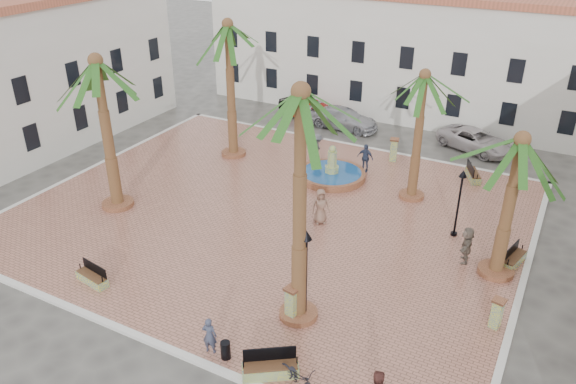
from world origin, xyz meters
name	(u,v)px	position (x,y,z in m)	size (l,w,h in m)	color
ground	(272,214)	(0.00, 0.00, 0.00)	(120.00, 120.00, 0.00)	#56544F
plaza	(272,213)	(0.00, 0.00, 0.07)	(26.00, 22.00, 0.15)	#AD6E5A
kerb_n	(350,145)	(0.00, 11.00, 0.08)	(26.30, 0.30, 0.16)	silver
kerb_s	(133,334)	(0.00, -11.00, 0.08)	(26.30, 0.30, 0.16)	silver
kerb_e	(524,280)	(13.00, 0.00, 0.08)	(0.30, 22.30, 0.16)	silver
kerb_w	(96,166)	(-13.00, 0.00, 0.08)	(0.30, 22.30, 0.16)	silver
building_north	(397,51)	(0.00, 19.99, 4.77)	(30.40, 7.40, 9.50)	silver
building_west	(16,78)	(-19.00, 0.00, 5.02)	(6.40, 24.40, 10.00)	silver
fountain	(332,174)	(1.12, 5.41, 0.44)	(4.12, 4.12, 2.13)	#975839
palm_nw	(228,39)	(-6.12, 5.60, 7.77)	(5.24, 5.24, 8.89)	#975839
palm_sw	(98,79)	(-7.88, -3.43, 7.33)	(5.62, 5.62, 8.49)	#975839
palm_s	(301,118)	(5.25, -7.02, 8.63)	(5.11, 5.11, 9.77)	#975839
palm_e	(519,158)	(11.78, -0.13, 5.84)	(5.20, 5.20, 6.88)	#975839
palm_ne	(423,89)	(6.18, 5.28, 6.48)	(4.63, 4.63, 7.44)	#975839
bench_s	(92,278)	(-3.81, -9.32, 0.41)	(1.77, 0.80, 0.90)	#92A361
bench_se	(270,369)	(5.85, -10.38, 0.45)	(2.00, 1.64, 1.06)	#92A361
bench_e	(514,259)	(12.38, 0.97, 0.41)	(0.93, 1.81, 0.92)	#92A361
bench_ne	(473,175)	(8.76, 9.34, 0.43)	(1.28, 1.92, 0.98)	#92A361
lamppost_s	(306,259)	(5.47, -6.88, 2.90)	(0.44, 0.44, 4.05)	black
lamppost_e	(460,192)	(9.32, 2.26, 2.61)	(0.39, 0.39, 3.63)	black
bollard_se	(292,303)	(5.09, -7.29, 0.94)	(0.64, 0.64, 1.52)	#92A361
bollard_n	(394,149)	(3.59, 9.67, 0.94)	(0.66, 0.66, 1.53)	#92A361
bollard_e	(497,313)	(12.40, -3.95, 0.84)	(0.56, 0.56, 1.33)	#92A361
litter_bin	(226,350)	(3.97, -10.40, 0.51)	(0.37, 0.37, 0.72)	black
cyclist_a	(210,335)	(3.28, -10.40, 0.93)	(0.57, 0.37, 1.55)	#393F55
bicycle_a	(298,377)	(6.98, -10.40, 0.63)	(0.63, 1.81, 0.95)	black
pedestrian_fountain_a	(321,206)	(2.82, 0.20, 1.11)	(0.94, 0.61, 1.93)	#84614F
pedestrian_fountain_b	(365,158)	(2.53, 7.30, 1.05)	(1.06, 0.44, 1.81)	#313C57
pedestrian_north	(318,148)	(-0.68, 7.20, 1.10)	(1.23, 0.71, 1.90)	#55555B
pedestrian_east	(467,245)	(10.31, 0.14, 1.05)	(1.68, 0.53, 1.81)	#6C5F53
car_black	(300,107)	(-5.91, 14.94, 0.70)	(1.66, 4.13, 1.41)	black
car_red	(315,110)	(-4.59, 14.92, 0.67)	(1.41, 4.04, 1.33)	#A50300
car_silver	(344,118)	(-1.79, 14.03, 0.77)	(2.15, 5.30, 1.54)	#B0B2BA
car_white	(475,140)	(7.82, 14.36, 0.72)	(2.40, 5.20, 1.45)	beige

